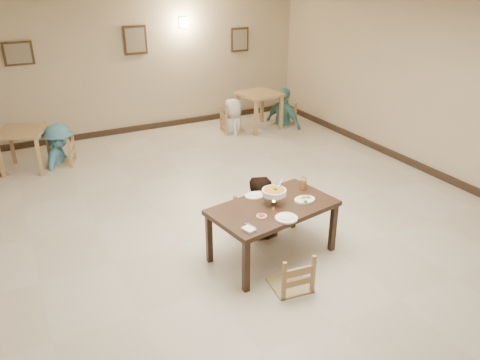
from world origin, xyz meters
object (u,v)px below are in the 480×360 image
bg_chair_rl (233,109)px  bg_diner_c (233,99)px  chair_far (255,198)px  chair_near (292,252)px  drink_glass (303,184)px  bg_chair_lr (57,138)px  main_diner (258,177)px  bg_diner_b (55,124)px  curry_warmer (274,192)px  bg_table_right (259,99)px  bg_chair_rr (284,105)px  bg_diner_d (285,88)px  bg_table_left (22,137)px  main_table (273,211)px

bg_chair_rl → bg_diner_c: 0.24m
chair_far → chair_near: size_ratio=1.02×
drink_glass → bg_chair_lr: bearing=120.7°
main_diner → bg_diner_b: size_ratio=1.06×
chair_near → curry_warmer: (0.17, 0.69, 0.42)m
bg_table_right → bg_diner_b: 4.40m
bg_chair_rl → bg_chair_rr: (1.28, -0.11, -0.04)m
bg_diner_b → bg_diner_d: 5.04m
bg_diner_b → bg_chair_rl: bearing=-58.5°
bg_chair_lr → bg_table_right: bearing=110.8°
bg_table_left → bg_chair_lr: (0.59, -0.01, -0.12)m
curry_warmer → bg_chair_rl: bg_chair_rl is taller
curry_warmer → bg_chair_lr: 4.90m
main_table → bg_diner_c: bearing=59.3°
chair_near → bg_chair_rr: bg_chair_rr is taller
curry_warmer → drink_glass: 0.60m
bg_table_right → bg_chair_rl: bearing=175.0°
bg_diner_c → bg_diner_d: 1.29m
main_table → bg_table_right: bearing=52.6°
main_table → main_diner: bearing=68.6°
bg_chair_lr → bg_chair_rr: (5.04, 0.09, -0.04)m
drink_glass → chair_near: bearing=-130.3°
drink_glass → bg_chair_lr: size_ratio=0.16×
bg_chair_lr → bg_diner_b: size_ratio=0.66×
bg_chair_rr → bg_diner_b: size_ratio=0.60×
bg_diner_b → bg_chair_rr: bearing=-60.6°
bg_table_left → main_diner: bearing=-55.6°
bg_chair_lr → bg_chair_rr: size_ratio=1.09×
chair_far → bg_chair_rr: (2.95, 3.88, -0.00)m
drink_glass → bg_diner_c: 4.65m
bg_diner_b → bg_diner_c: bearing=-58.5°
curry_warmer → drink_glass: size_ratio=2.03×
bg_diner_b → chair_far: bearing=-122.8°
curry_warmer → main_diner: bearing=80.4°
bg_chair_lr → main_table: bearing=42.3°
main_table → chair_near: (-0.14, -0.65, -0.18)m
bg_chair_lr → bg_chair_rl: 3.77m
chair_near → bg_diner_b: bg_diner_b is taller
bg_table_right → bg_diner_b: size_ratio=0.60×
chair_far → bg_table_right: (2.31, 3.94, 0.22)m
chair_far → bg_table_left: chair_far is taller
drink_glass → bg_diner_c: size_ratio=0.11×
chair_near → main_diner: bearing=-95.1°
drink_glass → bg_chair_lr: 4.99m
main_table → curry_warmer: bearing=42.1°
chair_far → bg_chair_rl: (1.68, 4.00, 0.04)m
chair_near → bg_diner_d: (3.23, 5.24, 0.42)m
main_table → curry_warmer: (0.03, 0.04, 0.24)m
bg_table_left → bg_chair_lr: bearing=-0.9°
chair_far → bg_table_left: (-2.67, 3.81, 0.16)m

